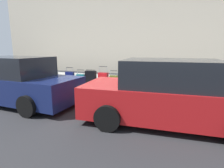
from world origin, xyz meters
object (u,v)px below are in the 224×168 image
object	(u,v)px
suitcase_black_7	(91,79)
suitcase_navy_9	(70,79)
suitcase_teal_8	(81,80)
suitcase_maroon_3	(136,84)
parked_car_navy_1	(15,82)
suitcase_olive_5	(114,82)
suitcase_red_6	(103,80)
fire_hydrant	(56,77)
bollard_post	(46,78)
suitcase_silver_4	(125,81)
suitcase_teal_1	(161,86)
suitcase_black_0	(176,88)
suitcase_navy_2	(148,84)
parked_car_red_0	(169,94)

from	to	relation	value
suitcase_black_7	suitcase_navy_9	bearing A→B (deg)	1.96
suitcase_teal_8	suitcase_navy_9	distance (m)	0.55
suitcase_maroon_3	parked_car_navy_1	world-z (taller)	parked_car_navy_1
suitcase_olive_5	suitcase_red_6	distance (m)	0.53
suitcase_teal_8	fire_hydrant	bearing A→B (deg)	2.61
suitcase_maroon_3	bollard_post	bearing A→B (deg)	2.23
suitcase_olive_5	parked_car_navy_1	world-z (taller)	parked_car_navy_1
suitcase_silver_4	bollard_post	size ratio (longest dim) A/B	1.39
suitcase_teal_1	suitcase_black_7	bearing A→B (deg)	-0.61
suitcase_olive_5	parked_car_navy_1	size ratio (longest dim) A/B	0.18
suitcase_black_0	parked_car_navy_1	size ratio (longest dim) A/B	0.12
suitcase_red_6	suitcase_navy_9	bearing A→B (deg)	3.98
suitcase_silver_4	suitcase_navy_9	world-z (taller)	suitcase_silver_4
suitcase_teal_1	suitcase_navy_2	world-z (taller)	suitcase_navy_2
suitcase_black_0	parked_car_navy_1	distance (m)	6.05
suitcase_maroon_3	parked_car_red_0	world-z (taller)	parked_car_red_0
suitcase_black_7	bollard_post	world-z (taller)	suitcase_black_7
suitcase_black_7	parked_car_navy_1	world-z (taller)	parked_car_navy_1
suitcase_navy_2	suitcase_maroon_3	xyz separation A→B (m)	(0.55, -0.02, -0.06)
suitcase_olive_5	bollard_post	bearing A→B (deg)	2.51
suitcase_black_7	parked_car_navy_1	size ratio (longest dim) A/B	0.17
suitcase_silver_4	suitcase_olive_5	size ratio (longest dim) A/B	1.15
suitcase_teal_8	parked_car_red_0	xyz separation A→B (m)	(-4.14, 2.75, 0.34)
suitcase_maroon_3	suitcase_silver_4	size ratio (longest dim) A/B	0.64
suitcase_olive_5	suitcase_navy_9	world-z (taller)	suitcase_navy_9
parked_car_navy_1	bollard_post	bearing A→B (deg)	-72.95
parked_car_red_0	suitcase_black_7	bearing A→B (deg)	-36.58
suitcase_navy_9	suitcase_black_0	bearing A→B (deg)	-179.04
suitcase_navy_9	parked_car_red_0	distance (m)	5.36
suitcase_silver_4	parked_car_navy_1	xyz separation A→B (m)	(3.26, 2.75, 0.25)
fire_hydrant	parked_car_red_0	xyz separation A→B (m)	(-5.51, 2.68, 0.26)
suitcase_silver_4	suitcase_black_7	bearing A→B (deg)	3.46
suitcase_teal_1	bollard_post	world-z (taller)	suitcase_teal_1
parked_car_red_0	parked_car_navy_1	xyz separation A→B (m)	(5.23, 0.00, -0.00)
suitcase_teal_1	parked_car_navy_1	xyz separation A→B (m)	(4.85, 2.61, 0.31)
parked_car_red_0	suitcase_navy_2	bearing A→B (deg)	-71.27
parked_car_red_0	parked_car_navy_1	bearing A→B (deg)	0.00
suitcase_teal_1	suitcase_black_7	size ratio (longest dim) A/B	1.00
suitcase_maroon_3	suitcase_navy_9	bearing A→B (deg)	1.76
parked_car_red_0	fire_hydrant	bearing A→B (deg)	-25.94
suitcase_black_0	suitcase_red_6	bearing A→B (deg)	-0.66
suitcase_teal_8	parked_car_red_0	distance (m)	4.98
bollard_post	parked_car_navy_1	bearing A→B (deg)	107.05
suitcase_olive_5	bollard_post	size ratio (longest dim) A/B	1.21
suitcase_teal_1	suitcase_navy_2	size ratio (longest dim) A/B	0.94
suitcase_black_7	fire_hydrant	bearing A→B (deg)	-0.99
parked_car_navy_1	suitcase_teal_8	bearing A→B (deg)	-111.58
suitcase_teal_8	parked_car_red_0	size ratio (longest dim) A/B	0.18
suitcase_black_7	parked_car_red_0	xyz separation A→B (m)	(-3.57, 2.65, 0.24)
suitcase_teal_1	suitcase_black_7	world-z (taller)	suitcase_teal_1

